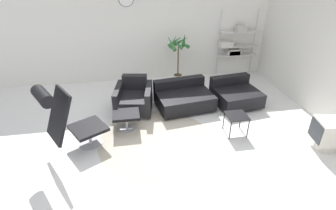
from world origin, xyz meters
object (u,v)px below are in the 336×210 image
at_px(armchair_red, 134,99).
at_px(crt_television, 329,134).
at_px(couch_low, 184,98).
at_px(couch_second, 235,95).
at_px(potted_plant, 178,57).
at_px(lounge_chair, 65,116).
at_px(ottoman, 126,117).
at_px(side_table, 237,117).
at_px(shelf_unit, 235,44).

height_order(armchair_red, crt_television, armchair_red).
bearing_deg(armchair_red, couch_low, -172.63).
bearing_deg(couch_second, potted_plant, -57.71).
height_order(couch_low, crt_television, couch_low).
distance_m(lounge_chair, armchair_red, 1.89).
distance_m(ottoman, couch_second, 2.73).
distance_m(side_table, shelf_unit, 3.18).
bearing_deg(ottoman, armchair_red, 75.56).
xyz_separation_m(armchair_red, crt_television, (3.42, -2.03, 0.05)).
height_order(side_table, shelf_unit, shelf_unit).
bearing_deg(crt_television, potted_plant, 43.29).
relative_size(couch_low, shelf_unit, 0.72).
relative_size(side_table, potted_plant, 0.29).
bearing_deg(lounge_chair, shelf_unit, 95.33).
xyz_separation_m(lounge_chair, potted_plant, (2.49, 2.64, 0.01)).
xyz_separation_m(ottoman, crt_television, (3.63, -1.25, 0.04)).
xyz_separation_m(couch_low, crt_television, (2.26, -1.98, 0.10)).
xyz_separation_m(potted_plant, shelf_unit, (1.76, 0.37, 0.17)).
relative_size(armchair_red, couch_low, 0.73).
bearing_deg(couch_second, crt_television, 108.72).
height_order(ottoman, couch_low, couch_low).
distance_m(lounge_chair, crt_television, 4.70).
bearing_deg(couch_low, potted_plant, -103.38).
bearing_deg(side_table, potted_plant, 104.75).
bearing_deg(shelf_unit, side_table, -110.30).
bearing_deg(lounge_chair, side_table, 61.45).
relative_size(armchair_red, crt_television, 1.68).
bearing_deg(lounge_chair, potted_plant, 106.65).
relative_size(armchair_red, shelf_unit, 0.53).
xyz_separation_m(armchair_red, couch_low, (1.16, -0.04, -0.05)).
distance_m(armchair_red, crt_television, 3.98).
distance_m(couch_low, shelf_unit, 2.64).
xyz_separation_m(ottoman, potted_plant, (1.49, 2.06, 0.50)).
bearing_deg(potted_plant, crt_television, -57.08).
bearing_deg(shelf_unit, armchair_red, -151.52).
distance_m(couch_second, shelf_unit, 1.98).
relative_size(ottoman, side_table, 1.27).
distance_m(armchair_red, potted_plant, 1.88).
xyz_separation_m(lounge_chair, armchair_red, (1.21, 1.36, -0.50)).
bearing_deg(shelf_unit, ottoman, -143.16).
bearing_deg(shelf_unit, couch_second, -109.19).
height_order(side_table, potted_plant, potted_plant).
bearing_deg(couch_low, crt_television, 130.64).
bearing_deg(potted_plant, lounge_chair, -133.36).
xyz_separation_m(ottoman, couch_second, (2.64, 0.70, -0.07)).
relative_size(side_table, shelf_unit, 0.22).
bearing_deg(potted_plant, couch_second, -49.61).
bearing_deg(lounge_chair, armchair_red, 108.43).
distance_m(ottoman, armchair_red, 0.81).
distance_m(lounge_chair, ottoman, 1.26).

